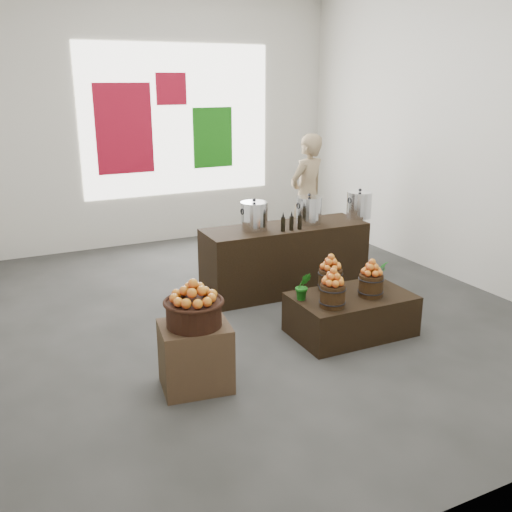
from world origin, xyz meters
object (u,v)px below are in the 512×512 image
stock_pot_center (309,211)px  shopper (307,195)px  wicker_basket (194,313)px  counter (285,259)px  stock_pot_left (254,217)px  display_table (351,314)px  crate (196,356)px  stock_pot_right (359,205)px

stock_pot_center → shopper: bearing=59.7°
wicker_basket → shopper: 4.31m
counter → stock_pot_left: (-0.44, 0.01, 0.60)m
display_table → counter: 1.48m
crate → stock_pot_right: size_ratio=1.84×
counter → stock_pot_center: 0.69m
wicker_basket → stock_pot_left: stock_pot_left is taller
shopper → stock_pot_left: bearing=20.6°
crate → shopper: shopper is taller
counter → shopper: shopper is taller
crate → display_table: (1.91, 0.32, -0.08)m
wicker_basket → stock_pot_center: 2.88m
counter → crate: bearing=-135.3°
stock_pot_right → display_table: bearing=-127.6°
stock_pot_center → wicker_basket: bearing=-141.6°
counter → stock_pot_right: stock_pot_right is taller
crate → counter: 2.61m
crate → stock_pot_left: size_ratio=1.84×
wicker_basket → crate: bearing=0.0°
crate → stock_pot_center: bearing=38.4°
display_table → stock_pot_center: size_ratio=3.89×
stock_pot_left → stock_pot_center: same height
crate → stock_pot_center: stock_pot_center is taller
wicker_basket → stock_pot_right: (3.01, 1.76, 0.32)m
crate → shopper: 4.35m
stock_pot_center → shopper: (0.77, 1.31, -0.10)m
crate → shopper: size_ratio=0.32×
counter → stock_pot_right: (1.11, -0.03, 0.60)m
crate → counter: counter is taller
display_table → stock_pot_center: stock_pot_center is taller
stock_pot_center → stock_pot_right: size_ratio=1.00×
display_table → stock_pot_right: stock_pot_right is taller
crate → stock_pot_left: stock_pot_left is taller
counter → display_table: bearing=-88.2°
stock_pot_left → stock_pot_right: size_ratio=1.00×
stock_pot_right → shopper: (-0.01, 1.33, -0.10)m
crate → stock_pot_right: stock_pot_right is taller
crate → stock_pot_center: size_ratio=1.84×
stock_pot_right → crate: bearing=-149.8°
display_table → stock_pot_right: (1.11, 1.44, 0.81)m
display_table → shopper: (1.10, 2.76, 0.72)m
counter → shopper: size_ratio=1.14×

